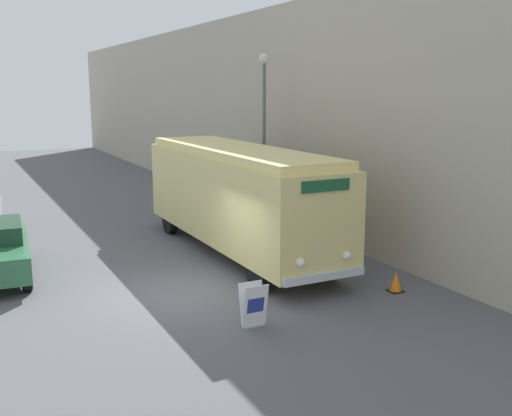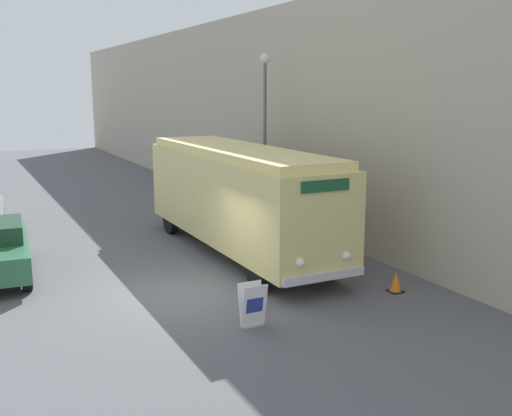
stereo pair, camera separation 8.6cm
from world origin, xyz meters
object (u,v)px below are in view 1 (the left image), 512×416
at_px(streetlamp, 264,117).
at_px(traffic_cone, 396,281).
at_px(sign_board, 254,306).
at_px(vintage_bus, 238,194).

bearing_deg(streetlamp, traffic_cone, -92.48).
bearing_deg(sign_board, vintage_bus, 67.86).
relative_size(vintage_bus, streetlamp, 1.56).
height_order(vintage_bus, streetlamp, streetlamp).
height_order(sign_board, streetlamp, streetlamp).
bearing_deg(traffic_cone, sign_board, -175.04).
bearing_deg(vintage_bus, streetlamp, 49.13).
xyz_separation_m(vintage_bus, sign_board, (-2.25, -5.53, -1.41)).
xyz_separation_m(sign_board, traffic_cone, (4.25, 0.37, -0.20)).
bearing_deg(streetlamp, vintage_bus, -130.87).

